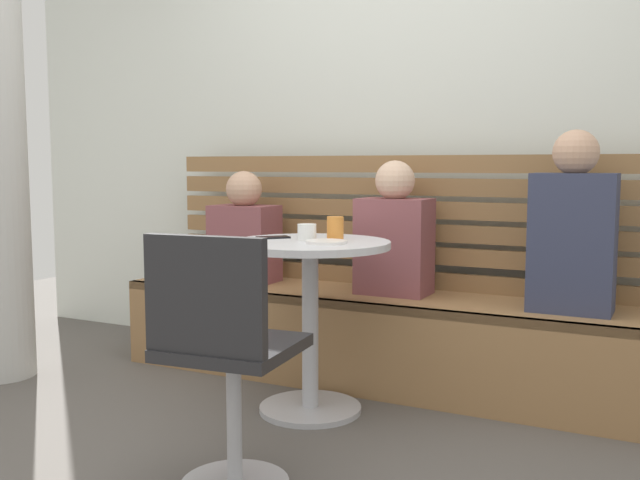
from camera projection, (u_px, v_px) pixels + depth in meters
The scene contains 13 objects.
ground at pixel (248, 480), 2.40m from camera, with size 8.00×8.00×0.00m, color #514C47.
back_wall at pixel (416, 90), 3.70m from camera, with size 5.20×0.10×2.90m, color silver.
booth_bench at pixel (382, 339), 3.44m from camera, with size 2.70×0.52×0.44m.
booth_backrest at pixel (401, 221), 3.59m from camera, with size 2.65×0.04×0.67m.
cafe_table at pixel (310, 293), 3.01m from camera, with size 0.68×0.68×0.74m.
white_chair at pixel (224, 354), 2.24m from camera, with size 0.44×0.44×0.85m.
person_adult at pixel (573, 231), 2.98m from camera, with size 0.34×0.22×0.77m.
person_child_left at pixel (244, 234), 3.76m from camera, with size 0.34×0.22×0.59m.
person_child_middle at pixel (394, 235), 3.40m from camera, with size 0.34×0.22×0.64m.
cup_tumbler_orange at pixel (335, 228), 3.02m from camera, with size 0.07×0.07×0.10m, color orange.
cup_ceramic_white at pixel (307, 232), 3.01m from camera, with size 0.08×0.08×0.07m, color white.
plate_small at pixel (326, 242), 2.90m from camera, with size 0.17×0.17×0.01m, color white.
phone_on_table at pixel (273, 237), 3.10m from camera, with size 0.07×0.14×0.01m, color black.
Camera 1 is at (1.26, -1.94, 1.06)m, focal length 39.89 mm.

